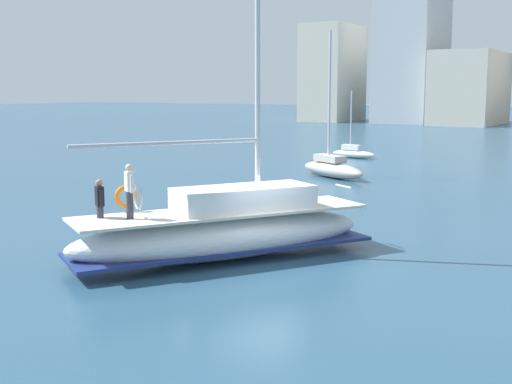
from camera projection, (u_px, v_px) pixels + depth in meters
name	position (u px, v px, depth m)	size (l,w,h in m)	color
ground_plane	(259.00, 259.00, 20.74)	(400.00, 400.00, 0.00)	#284C66
main_sailboat	(225.00, 229.00, 20.76)	(7.16, 9.40, 12.06)	white
moored_sloop_far	(353.00, 152.00, 51.55)	(3.85, 1.58, 5.08)	white
moored_catamaran	(332.00, 167.00, 40.08)	(5.50, 3.99, 8.55)	#B7B2A8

